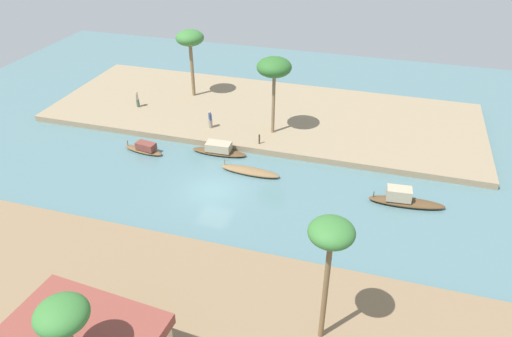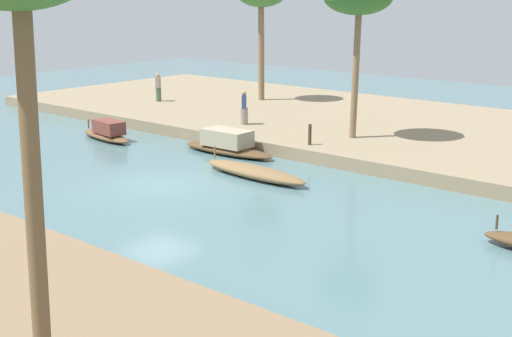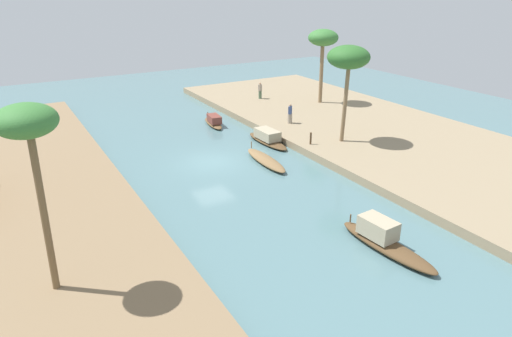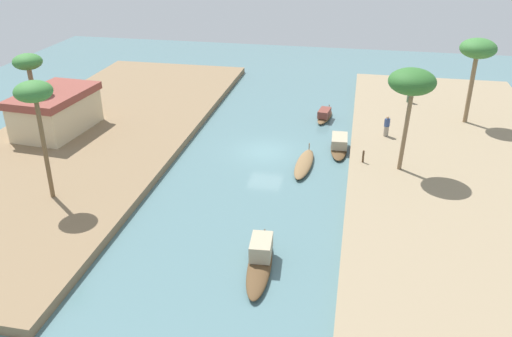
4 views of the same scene
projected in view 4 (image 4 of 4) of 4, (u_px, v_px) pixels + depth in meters
river_water at (266, 152)px, 38.56m from camera, size 68.48×68.48×0.00m
riverbank_left at (459, 164)px, 36.03m from camera, size 41.12×15.03×0.54m
riverbank_right at (95, 134)px, 40.85m from camera, size 41.12×15.03×0.54m
sampan_with_red_awning at (325, 115)px, 44.45m from camera, size 3.78×1.47×0.95m
sampan_foreground at (339, 144)px, 38.73m from camera, size 4.75×1.38×1.05m
sampan_with_tall_canopy at (304, 164)px, 36.19m from camera, size 4.96×1.34×0.88m
sampan_midstream at (260, 259)px, 25.85m from camera, size 5.42×1.57×1.34m
person_on_near_bank at (409, 94)px, 46.67m from camera, size 0.43×0.45×1.63m
person_by_mooring at (387, 128)px, 39.60m from camera, size 0.52×0.52×1.62m
mooring_post at (363, 156)px, 35.50m from camera, size 0.14×0.14×0.87m
palm_tree_left_near at (412, 83)px, 32.14m from camera, size 2.95×2.95×6.85m
palm_tree_left_far at (478, 51)px, 39.99m from camera, size 2.77×2.77×6.81m
palm_tree_right_tall at (28, 66)px, 38.28m from camera, size 2.13×2.13×6.16m
palm_tree_right_short at (34, 96)px, 28.57m from camera, size 2.10×2.10×7.20m
riverside_building at (56, 111)px, 40.14m from camera, size 7.12×4.87×3.20m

